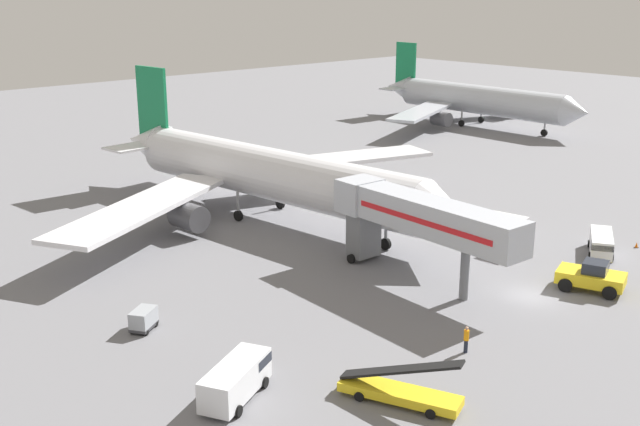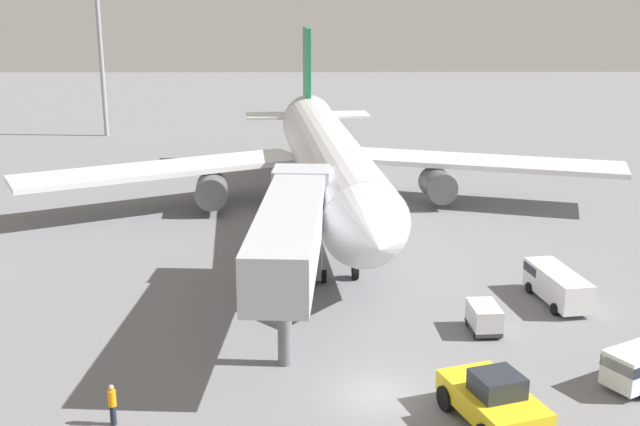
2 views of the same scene
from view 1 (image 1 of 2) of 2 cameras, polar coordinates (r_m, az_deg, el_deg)
The scene contains 14 objects.
ground_plane at distance 61.47m, azimuth 15.43°, elevation -6.03°, with size 300.00×300.00×0.00m, color slate.
airplane_at_gate at distance 78.64m, azimuth -4.27°, elevation 3.03°, with size 50.87×48.25×14.16m.
jet_bridge at distance 61.33m, azimuth 7.08°, elevation -0.27°, with size 4.23×18.44×7.17m.
pushback_tug at distance 63.72m, azimuth 19.66°, elevation -4.50°, with size 4.22×5.68×2.41m.
belt_loader_truck at distance 45.06m, azimuth 6.00°, elevation -13.08°, with size 4.31×7.29×3.34m.
service_van_rear_right at distance 72.23m, azimuth 20.31°, elevation -2.13°, with size 5.72×4.35×1.91m.
service_van_near_center at distance 75.75m, azimuth 13.09°, elevation -0.65°, with size 2.71×5.70×1.94m.
service_van_mid_center at distance 45.43m, azimuth -6.24°, elevation -12.17°, with size 5.89×4.30×2.15m.
baggage_cart_far_center at distance 69.52m, azimuth 13.53°, elevation -2.48°, with size 1.60×2.52×1.53m.
baggage_cart_near_left at distance 54.83m, azimuth -13.07°, elevation -7.72°, with size 2.44×2.21×1.52m.
ground_crew_worker_foreground at distance 51.18m, azimuth 10.89°, elevation -9.23°, with size 0.49×0.49×1.84m.
safety_cone_alpha at distance 75.73m, azimuth 22.61°, elevation -2.22°, with size 0.33×0.33×0.52m.
safety_cone_bravo at distance 79.28m, azimuth 20.73°, elevation -1.20°, with size 0.33×0.33×0.52m.
airplane_background at distance 134.61m, azimuth 11.53°, elevation 8.33°, with size 45.02×41.52×13.19m.
Camera 1 is at (-48.81, -29.44, 23.02)m, focal length 42.75 mm.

